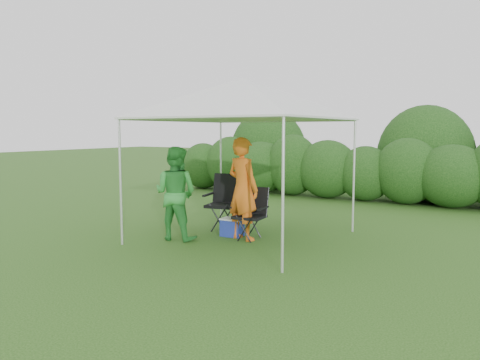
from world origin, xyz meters
The scene contains 9 objects.
ground centered at (0.00, 0.00, 0.00)m, with size 70.00×70.00×0.00m, color #34601E.
hedge centered at (0.14, 6.00, 0.83)m, with size 11.37×1.53×1.80m.
canopy centered at (0.00, 0.50, 2.46)m, with size 3.10×3.10×2.83m.
chair_right centered at (0.13, 0.53, 0.52)m, with size 0.60×0.55×0.91m.
chair_left centered at (-0.73, 0.99, 0.60)m, with size 0.75×0.71×1.07m.
man centered at (0.04, 0.39, 0.90)m, with size 0.66×0.43×1.80m, color orange.
woman centered at (-0.98, -0.21, 0.82)m, with size 0.80×0.62×1.64m, color green.
cooler centered at (-0.25, 0.50, 0.17)m, with size 0.40×0.30×0.33m.
bottle centered at (-0.19, 0.46, 0.46)m, with size 0.07×0.07×0.27m, color #592D0C.
Camera 1 is at (4.22, -6.55, 1.92)m, focal length 35.00 mm.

